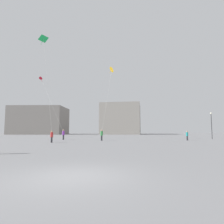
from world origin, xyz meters
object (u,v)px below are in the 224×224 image
object	(u,v)px
person_in_red	(52,136)
kite_emerald_delta	(44,41)
person_in_purple	(63,134)
building_centre_hall	(121,119)
person_in_green	(102,135)
kite_amber_diamond	(112,70)
lamppost_east	(211,121)
person_in_teal	(187,135)
kite_crimson_diamond	(41,80)
building_left_hall	(40,121)

from	to	relation	value
person_in_red	kite_emerald_delta	size ratio (longest dim) A/B	0.12
person_in_purple	building_centre_hall	world-z (taller)	building_centre_hall
person_in_purple	person_in_green	distance (m)	7.62
kite_amber_diamond	lamppost_east	distance (m)	21.79
person_in_teal	person_in_red	bearing A→B (deg)	25.60
person_in_teal	kite_crimson_diamond	size ratio (longest dim) A/B	0.14
person_in_green	lamppost_east	distance (m)	22.11
kite_crimson_diamond	lamppost_east	distance (m)	35.01
person_in_teal	kite_crimson_diamond	bearing A→B (deg)	-3.99
building_left_hall	lamppost_east	size ratio (longest dim) A/B	4.49
person_in_purple	person_in_red	distance (m)	8.15
person_in_teal	building_centre_hall	xyz separation A→B (m)	(-12.71, 53.16, 5.85)
person_in_purple	person_in_red	size ratio (longest dim) A/B	1.12
person_in_teal	person_in_red	xyz separation A→B (m)	(-20.00, -7.49, 0.02)
kite_emerald_delta	lamppost_east	xyz separation A→B (m)	(27.59, 14.60, -10.30)
person_in_teal	building_centre_hall	distance (m)	54.97
building_left_hall	lamppost_east	distance (m)	70.02
person_in_purple	kite_amber_diamond	size ratio (longest dim) A/B	0.15
kite_amber_diamond	kite_crimson_diamond	bearing A→B (deg)	172.53
building_centre_hall	building_left_hall	bearing A→B (deg)	-173.43
lamppost_east	kite_amber_diamond	bearing A→B (deg)	-169.48
building_centre_hall	kite_emerald_delta	bearing A→B (deg)	-97.73
kite_amber_diamond	kite_crimson_diamond	size ratio (longest dim) A/B	1.09
lamppost_east	person_in_teal	bearing A→B (deg)	-137.22
person_in_green	kite_amber_diamond	xyz separation A→B (m)	(1.26, 4.39, 12.11)
building_left_hall	building_centre_hall	distance (m)	36.25
person_in_green	kite_emerald_delta	distance (m)	16.06
building_left_hall	person_in_purple	bearing A→B (deg)	-60.37
person_in_purple	kite_crimson_diamond	size ratio (longest dim) A/B	0.16
person_in_teal	person_in_red	world-z (taller)	person_in_red
kite_amber_diamond	person_in_purple	bearing A→B (deg)	-167.56
person_in_green	lamppost_east	world-z (taller)	lamppost_east
person_in_teal	building_centre_hall	world-z (taller)	building_centre_hall
building_left_hall	building_centre_hall	world-z (taller)	building_centre_hall
kite_amber_diamond	lamppost_east	world-z (taller)	kite_amber_diamond
kite_crimson_diamond	building_left_hall	distance (m)	49.84
kite_amber_diamond	kite_crimson_diamond	distance (m)	14.85
kite_amber_diamond	building_left_hall	bearing A→B (deg)	127.70
person_in_red	kite_amber_diamond	bearing A→B (deg)	143.19
person_in_purple	person_in_green	world-z (taller)	person_in_purple
person_in_teal	kite_amber_diamond	size ratio (longest dim) A/B	0.13
kite_emerald_delta	building_left_hall	size ratio (longest dim) A/B	0.57
kite_emerald_delta	kite_crimson_diamond	size ratio (longest dim) A/B	1.15
person_in_teal	person_in_purple	world-z (taller)	person_in_purple
kite_amber_diamond	building_left_hall	distance (m)	59.29
kite_emerald_delta	kite_crimson_diamond	xyz separation A→B (m)	(-6.31, 12.96, -1.72)
building_centre_hall	lamppost_east	bearing A→B (deg)	-67.83
kite_amber_diamond	building_left_hall	xyz separation A→B (m)	(-36.00, 46.57, -7.13)
person_in_teal	person_in_red	distance (m)	21.36
person_in_teal	person_in_red	size ratio (longest dim) A/B	0.98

